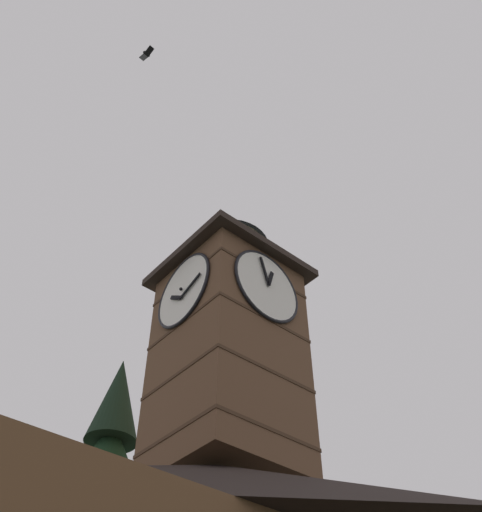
{
  "coord_description": "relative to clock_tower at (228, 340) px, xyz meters",
  "views": [
    {
      "loc": [
        9.17,
        8.91,
        1.94
      ],
      "look_at": [
        -0.33,
        -2.23,
        16.13
      ],
      "focal_mm": 42.49,
      "sensor_mm": 36.0,
      "label": 1
    }
  ],
  "objects": [
    {
      "name": "clock_tower",
      "position": [
        0.0,
        0.0,
        0.0
      ],
      "size": [
        4.14,
        4.14,
        9.77
      ],
      "color": "brown",
      "rests_on": "building_main"
    },
    {
      "name": "flying_bird_high",
      "position": [
        5.26,
        1.74,
        8.64
      ],
      "size": [
        0.28,
        0.64,
        0.15
      ],
      "color": "black"
    }
  ]
}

